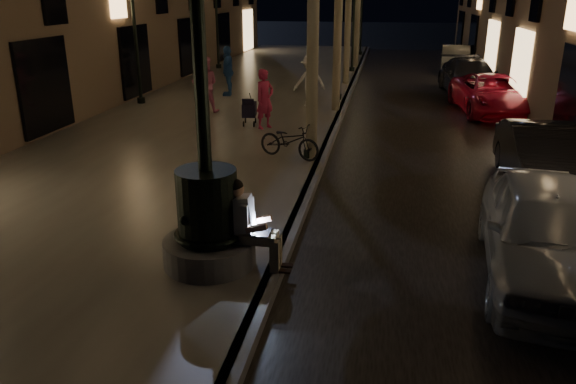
% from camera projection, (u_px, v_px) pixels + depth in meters
% --- Properties ---
extents(ground, '(120.00, 120.00, 0.00)m').
position_uv_depth(ground, '(343.00, 110.00, 20.55)').
color(ground, black).
rests_on(ground, ground).
extents(cobble_lane, '(6.00, 45.00, 0.02)m').
position_uv_depth(cobble_lane, '(427.00, 113.00, 20.06)').
color(cobble_lane, black).
rests_on(cobble_lane, ground).
extents(promenade, '(8.00, 45.00, 0.20)m').
position_uv_depth(promenade, '(237.00, 104.00, 21.16)').
color(promenade, '#66615A').
rests_on(promenade, ground).
extents(curb_strip, '(0.25, 45.00, 0.20)m').
position_uv_depth(curb_strip, '(343.00, 107.00, 20.51)').
color(curb_strip, '#59595B').
rests_on(curb_strip, ground).
extents(fountain_lamppost, '(1.40, 1.40, 5.21)m').
position_uv_depth(fountain_lamppost, '(207.00, 201.00, 8.25)').
color(fountain_lamppost, '#59595B').
rests_on(fountain_lamppost, promenade).
extents(seated_man_laptop, '(1.01, 0.34, 1.38)m').
position_uv_depth(seated_man_laptop, '(248.00, 222.00, 8.25)').
color(seated_man_laptop, gray).
rests_on(seated_man_laptop, promenade).
extents(lamp_curb_a, '(0.36, 0.36, 4.81)m').
position_uv_depth(lamp_curb_a, '(311.00, 31.00, 13.01)').
color(lamp_curb_a, black).
rests_on(lamp_curb_a, promenade).
extents(lamp_curb_b, '(0.36, 0.36, 4.81)m').
position_uv_depth(lamp_curb_b, '(340.00, 16.00, 20.42)').
color(lamp_curb_b, black).
rests_on(lamp_curb_b, promenade).
extents(lamp_curb_c, '(0.36, 0.36, 4.81)m').
position_uv_depth(lamp_curb_c, '(354.00, 9.00, 27.84)').
color(lamp_curb_c, black).
rests_on(lamp_curb_c, promenade).
extents(lamp_curb_d, '(0.36, 0.36, 4.81)m').
position_uv_depth(lamp_curb_d, '(362.00, 5.00, 35.25)').
color(lamp_curb_d, black).
rests_on(lamp_curb_d, promenade).
extents(lamp_left_b, '(0.36, 0.36, 4.81)m').
position_uv_depth(lamp_left_b, '(134.00, 17.00, 19.72)').
color(lamp_left_b, black).
rests_on(lamp_left_b, promenade).
extents(lamp_left_c, '(0.36, 0.36, 4.81)m').
position_uv_depth(lamp_left_c, '(216.00, 9.00, 28.99)').
color(lamp_left_c, black).
rests_on(lamp_left_c, promenade).
extents(stroller, '(0.49, 0.95, 0.96)m').
position_uv_depth(stroller, '(249.00, 110.00, 17.21)').
color(stroller, black).
rests_on(stroller, promenade).
extents(car_front, '(2.27, 4.66, 1.53)m').
position_uv_depth(car_front, '(548.00, 232.00, 8.32)').
color(car_front, '#A6A9AE').
rests_on(car_front, ground).
extents(car_second, '(1.48, 4.11, 1.35)m').
position_uv_depth(car_second, '(542.00, 157.00, 12.39)').
color(car_second, black).
rests_on(car_second, ground).
extents(car_third, '(2.72, 5.05, 1.34)m').
position_uv_depth(car_third, '(492.00, 95.00, 19.75)').
color(car_third, maroon).
rests_on(car_third, ground).
extents(car_rear, '(2.39, 5.10, 1.44)m').
position_uv_depth(car_rear, '(469.00, 77.00, 23.37)').
color(car_rear, '#323338').
rests_on(car_rear, ground).
extents(car_fifth, '(1.76, 4.23, 1.36)m').
position_uv_depth(car_fifth, '(455.00, 59.00, 29.98)').
color(car_fifth, gray).
rests_on(car_fifth, ground).
extents(pedestrian_red, '(0.72, 0.77, 1.76)m').
position_uv_depth(pedestrian_red, '(265.00, 99.00, 16.70)').
color(pedestrian_red, '#B2234A').
rests_on(pedestrian_red, promenade).
extents(pedestrian_pink, '(1.01, 0.84, 1.87)m').
position_uv_depth(pedestrian_pink, '(205.00, 84.00, 18.93)').
color(pedestrian_pink, '#D37098').
rests_on(pedestrian_pink, promenade).
extents(pedestrian_white, '(1.32, 1.07, 1.78)m').
position_uv_depth(pedestrian_white, '(309.00, 81.00, 19.92)').
color(pedestrian_white, silver).
rests_on(pedestrian_white, promenade).
extents(pedestrian_blue, '(0.64, 1.18, 1.91)m').
position_uv_depth(pedestrian_blue, '(228.00, 71.00, 21.96)').
color(pedestrian_blue, '#2A579C').
rests_on(pedestrian_blue, promenade).
extents(pedestrian_dark, '(0.81, 0.96, 1.66)m').
position_uv_depth(pedestrian_dark, '(200.00, 69.00, 23.51)').
color(pedestrian_dark, '#2D2F32').
rests_on(pedestrian_dark, promenade).
extents(bicycle, '(1.77, 1.17, 0.88)m').
position_uv_depth(bicycle, '(289.00, 141.00, 13.83)').
color(bicycle, black).
rests_on(bicycle, promenade).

